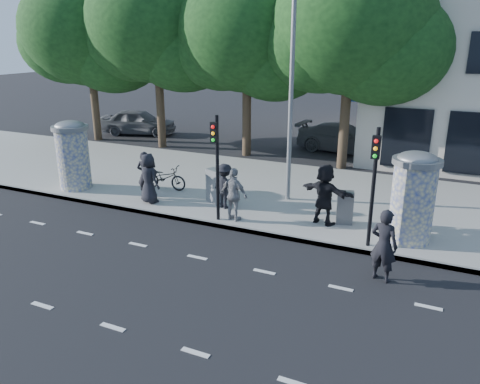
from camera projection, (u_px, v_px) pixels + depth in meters
The scene contains 25 objects.
ground at pixel (170, 280), 11.74m from camera, with size 120.00×120.00×0.00m, color black.
sidewalk at pixel (275, 192), 18.18m from camera, with size 40.00×8.00×0.15m, color gray.
curb at pixel (231, 228), 14.78m from camera, with size 40.00×0.10×0.16m, color slate.
lane_dash_near at pixel (113, 327), 9.84m from camera, with size 32.00×0.12×0.01m, color silver.
lane_dash_far at pixel (197, 257), 12.94m from camera, with size 32.00×0.12×0.01m, color silver.
ad_column_left at pixel (73, 153), 17.97m from camera, with size 1.36×1.36×2.65m.
ad_column_right at pixel (413, 195), 13.25m from camera, with size 1.36×1.36×2.65m.
traffic_pole_near at pixel (216, 158), 14.54m from camera, with size 0.22×0.31×3.40m.
traffic_pole_far at pixel (374, 176), 12.64m from camera, with size 0.22×0.31×3.40m.
street_lamp at pixel (291, 68), 15.62m from camera, with size 0.25×0.93×8.00m.
tree_far_left at pixel (88, 29), 25.68m from camera, with size 7.20×7.20×9.26m.
tree_mid_left at pixel (156, 22), 23.81m from camera, with size 7.20×7.20×9.57m.
tree_near_left at pixel (247, 31), 22.15m from camera, with size 6.80×6.80×8.97m.
tree_center at pixel (351, 24), 19.75m from camera, with size 7.00×7.00×9.30m.
ped_a at pixel (149, 178), 16.52m from camera, with size 0.88×0.57×1.79m, color black.
ped_b at pixel (145, 175), 16.96m from camera, with size 0.64×0.42×1.76m, color black.
ped_d at pixel (225, 186), 16.04m from camera, with size 1.01×0.58×1.57m, color black.
ped_e at pixel (234, 195), 14.90m from camera, with size 1.02×0.58×1.74m, color gray.
ped_f at pixel (325, 194), 14.61m from camera, with size 1.81×0.65×1.95m, color black.
man_road at pixel (384, 245), 11.48m from camera, with size 0.69×0.45×1.88m, color black.
bicycle at pixel (165, 177), 18.11m from camera, with size 1.79×0.62×0.94m, color black.
cabinet_left at pixel (215, 185), 16.71m from camera, with size 0.57×0.42×1.20m, color gray.
cabinet_right at pixel (345, 207), 14.78m from camera, with size 0.50×0.37×1.05m, color #5E5F62.
car_left at pixel (139, 122), 28.89m from camera, with size 4.55×1.83×1.55m, color #585A60.
car_right at pixel (344, 138), 24.57m from camera, with size 4.96×2.02×1.44m, color #4A4D50.
Camera 1 is at (5.95, -8.75, 5.83)m, focal length 35.00 mm.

